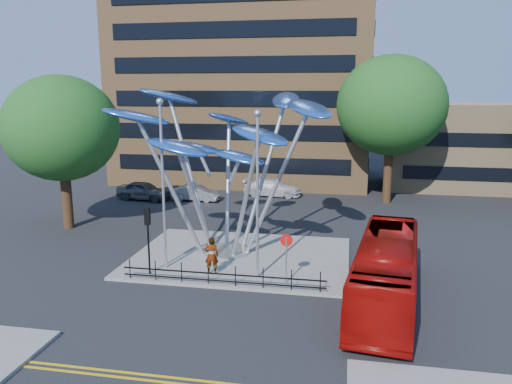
% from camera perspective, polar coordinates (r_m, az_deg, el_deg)
% --- Properties ---
extents(ground, '(120.00, 120.00, 0.00)m').
position_cam_1_polar(ground, '(22.77, -2.52, -12.68)').
color(ground, black).
rests_on(ground, ground).
extents(traffic_island, '(12.00, 9.00, 0.15)m').
position_cam_1_polar(traffic_island, '(28.38, -1.73, -7.45)').
color(traffic_island, slate).
rests_on(traffic_island, ground).
extents(double_yellow_near, '(40.00, 0.12, 0.01)m').
position_cam_1_polar(double_yellow_near, '(17.67, -7.24, -20.53)').
color(double_yellow_near, gold).
rests_on(double_yellow_near, ground).
extents(brick_tower, '(25.00, 15.00, 30.00)m').
position_cam_1_polar(brick_tower, '(53.56, -1.08, 17.77)').
color(brick_tower, olive).
rests_on(brick_tower, ground).
extents(low_building_near, '(15.00, 8.00, 8.00)m').
position_cam_1_polar(low_building_near, '(51.69, 23.21, 4.82)').
color(low_building_near, tan).
rests_on(low_building_near, ground).
extents(tree_right, '(8.80, 8.80, 12.11)m').
position_cam_1_polar(tree_right, '(42.31, 15.22, 9.51)').
color(tree_right, black).
rests_on(tree_right, ground).
extents(tree_left, '(7.60, 7.60, 10.32)m').
position_cam_1_polar(tree_left, '(35.63, -21.36, 6.76)').
color(tree_left, black).
rests_on(tree_left, ground).
extents(leaf_sculpture, '(12.72, 9.54, 9.51)m').
position_cam_1_polar(leaf_sculpture, '(27.82, -3.68, 6.50)').
color(leaf_sculpture, '#9EA0A5').
rests_on(leaf_sculpture, traffic_island).
extents(street_lamp_left, '(0.36, 0.36, 8.80)m').
position_cam_1_polar(street_lamp_left, '(25.74, -10.65, 2.49)').
color(street_lamp_left, '#9EA0A5').
rests_on(street_lamp_left, traffic_island).
extents(street_lamp_right, '(0.36, 0.36, 8.30)m').
position_cam_1_polar(street_lamp_right, '(23.95, 0.17, 1.38)').
color(street_lamp_right, '#9EA0A5').
rests_on(street_lamp_right, traffic_island).
extents(traffic_light_island, '(0.28, 0.18, 3.42)m').
position_cam_1_polar(traffic_light_island, '(25.61, -12.27, -3.91)').
color(traffic_light_island, black).
rests_on(traffic_light_island, traffic_island).
extents(no_entry_sign_island, '(0.60, 0.10, 2.45)m').
position_cam_1_polar(no_entry_sign_island, '(24.08, 3.49, -6.65)').
color(no_entry_sign_island, '#9EA0A5').
rests_on(no_entry_sign_island, traffic_island).
extents(pedestrian_railing_front, '(10.00, 0.06, 1.00)m').
position_cam_1_polar(pedestrian_railing_front, '(24.29, -3.94, -9.66)').
color(pedestrian_railing_front, black).
rests_on(pedestrian_railing_front, traffic_island).
extents(red_bus, '(3.80, 10.86, 2.96)m').
position_cam_1_polar(red_bus, '(23.06, 14.67, -8.76)').
color(red_bus, '#940906').
rests_on(red_bus, ground).
extents(pedestrian, '(0.77, 0.57, 1.93)m').
position_cam_1_polar(pedestrian, '(25.54, -5.09, -7.24)').
color(pedestrian, gray).
rests_on(pedestrian, traffic_island).
extents(parked_car_left, '(4.90, 2.51, 1.60)m').
position_cam_1_polar(parked_car_left, '(43.84, -12.70, 0.15)').
color(parked_car_left, '#44474C').
rests_on(parked_car_left, ground).
extents(parked_car_mid, '(4.13, 1.58, 1.35)m').
position_cam_1_polar(parked_car_mid, '(42.74, -6.89, -0.11)').
color(parked_car_mid, '#989B9F').
rests_on(parked_car_mid, ground).
extents(parked_car_right, '(5.22, 2.36, 1.48)m').
position_cam_1_polar(parked_car_right, '(44.36, 1.90, 0.50)').
color(parked_car_right, silver).
rests_on(parked_car_right, ground).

